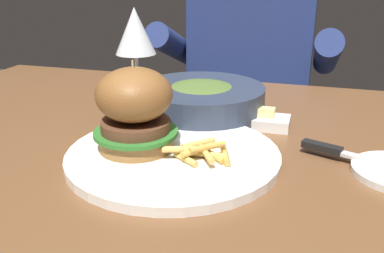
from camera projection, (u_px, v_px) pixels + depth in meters
The scene contains 9 objects.
dining_table at pixel (181, 190), 0.74m from camera, with size 1.25×0.82×0.74m.
main_plate at pixel (173, 155), 0.63m from camera, with size 0.32×0.32×0.01m, color white.
burger_sandwich at pixel (135, 109), 0.62m from camera, with size 0.13×0.13×0.13m.
fries_pile at pixel (202, 151), 0.61m from camera, with size 0.10×0.09×0.02m.
wine_glass at pixel (135, 36), 0.76m from camera, with size 0.07×0.07×0.20m.
table_knife at pixel (361, 157), 0.61m from camera, with size 0.21×0.09×0.01m.
butter_dish at pixel (266, 121), 0.76m from camera, with size 0.08×0.05×0.04m.
soup_bowl at pixel (201, 100), 0.81m from camera, with size 0.24×0.24×0.06m.
diner_person at pixel (248, 112), 1.38m from camera, with size 0.51×0.36×1.18m.
Camera 1 is at (0.20, -0.62, 1.01)m, focal length 40.00 mm.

